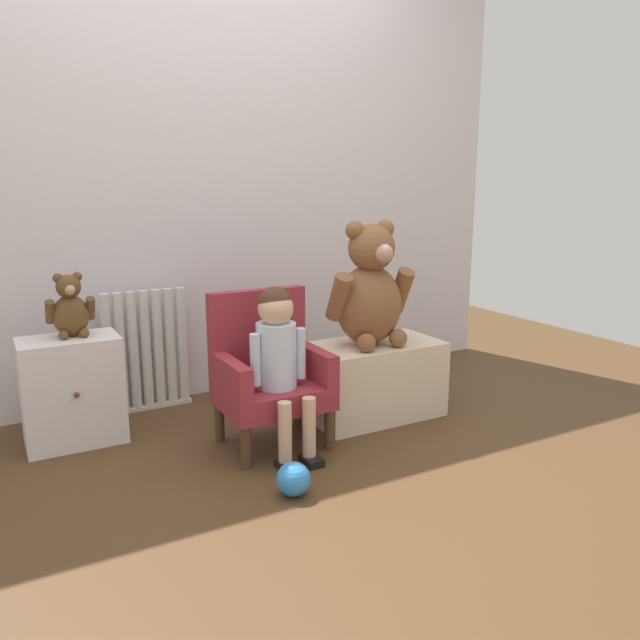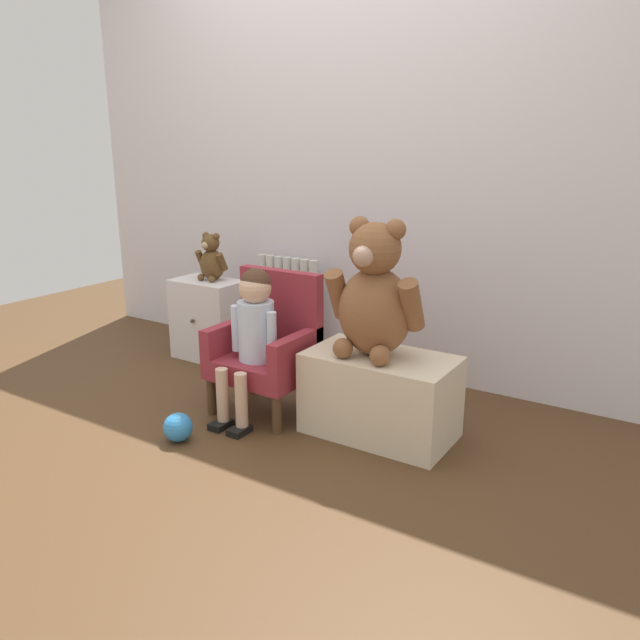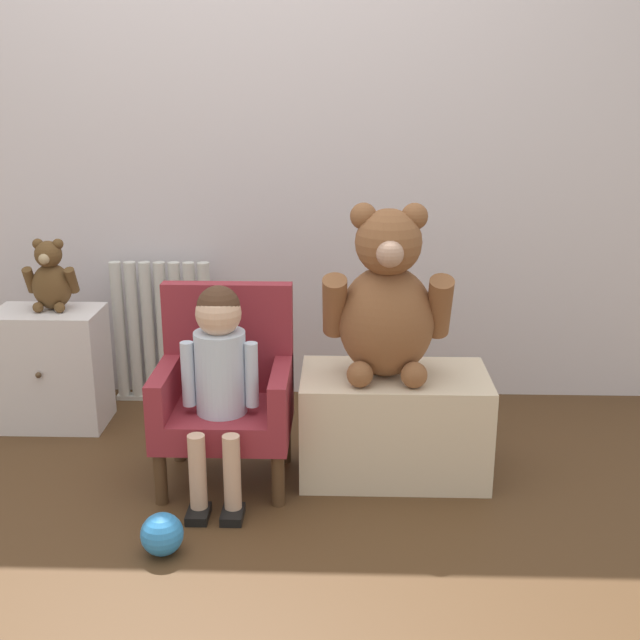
{
  "view_description": "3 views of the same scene",
  "coord_description": "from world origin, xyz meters",
  "px_view_note": "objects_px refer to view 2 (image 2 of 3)",
  "views": [
    {
      "loc": [
        -1.03,
        -1.97,
        1.14
      ],
      "look_at": [
        0.31,
        0.45,
        0.52
      ],
      "focal_mm": 35.0,
      "sensor_mm": 36.0,
      "label": 1
    },
    {
      "loc": [
        1.78,
        -1.83,
        1.27
      ],
      "look_at": [
        0.34,
        0.42,
        0.5
      ],
      "focal_mm": 35.0,
      "sensor_mm": 36.0,
      "label": 2
    },
    {
      "loc": [
        0.45,
        -2.12,
        1.37
      ],
      "look_at": [
        0.37,
        0.4,
        0.59
      ],
      "focal_mm": 45.0,
      "sensor_mm": 36.0,
      "label": 3
    }
  ],
  "objects_px": {
    "small_teddy_bear": "(212,259)",
    "low_bench": "(380,395)",
    "radiator": "(288,308)",
    "small_dresser": "(209,319)",
    "child_figure": "(253,323)",
    "toy_ball": "(178,427)",
    "child_armchair": "(268,346)",
    "large_teddy_bear": "(375,296)"
  },
  "relations": [
    {
      "from": "small_teddy_bear",
      "to": "radiator",
      "type": "bearing_deg",
      "value": 33.48
    },
    {
      "from": "small_dresser",
      "to": "large_teddy_bear",
      "type": "relative_size",
      "value": 0.81
    },
    {
      "from": "child_armchair",
      "to": "toy_ball",
      "type": "relative_size",
      "value": 5.26
    },
    {
      "from": "small_teddy_bear",
      "to": "toy_ball",
      "type": "distance_m",
      "value": 1.24
    },
    {
      "from": "radiator",
      "to": "child_figure",
      "type": "bearing_deg",
      "value": -65.02
    },
    {
      "from": "toy_ball",
      "to": "large_teddy_bear",
      "type": "bearing_deg",
      "value": 38.04
    },
    {
      "from": "child_figure",
      "to": "large_teddy_bear",
      "type": "bearing_deg",
      "value": 14.69
    },
    {
      "from": "child_armchair",
      "to": "child_figure",
      "type": "xyz_separation_m",
      "value": [
        0.0,
        -0.11,
        0.14
      ]
    },
    {
      "from": "child_figure",
      "to": "radiator",
      "type": "bearing_deg",
      "value": 114.98
    },
    {
      "from": "small_dresser",
      "to": "child_figure",
      "type": "height_order",
      "value": "child_figure"
    },
    {
      "from": "child_armchair",
      "to": "radiator",
      "type": "bearing_deg",
      "value": 118.45
    },
    {
      "from": "child_figure",
      "to": "toy_ball",
      "type": "distance_m",
      "value": 0.57
    },
    {
      "from": "large_teddy_bear",
      "to": "toy_ball",
      "type": "xyz_separation_m",
      "value": [
        -0.68,
        -0.53,
        -0.57
      ]
    },
    {
      "from": "small_teddy_bear",
      "to": "low_bench",
      "type": "bearing_deg",
      "value": -16.63
    },
    {
      "from": "radiator",
      "to": "child_armchair",
      "type": "height_order",
      "value": "child_armchair"
    },
    {
      "from": "child_figure",
      "to": "large_teddy_bear",
      "type": "xyz_separation_m",
      "value": [
        0.55,
        0.14,
        0.17
      ]
    },
    {
      "from": "child_armchair",
      "to": "low_bench",
      "type": "bearing_deg",
      "value": 4.04
    },
    {
      "from": "low_bench",
      "to": "toy_ball",
      "type": "height_order",
      "value": "low_bench"
    },
    {
      "from": "radiator",
      "to": "small_dresser",
      "type": "xyz_separation_m",
      "value": [
        -0.39,
        -0.27,
        -0.06
      ]
    },
    {
      "from": "child_figure",
      "to": "small_teddy_bear",
      "type": "bearing_deg",
      "value": 143.42
    },
    {
      "from": "large_teddy_bear",
      "to": "radiator",
      "type": "bearing_deg",
      "value": 144.87
    },
    {
      "from": "large_teddy_bear",
      "to": "small_teddy_bear",
      "type": "height_order",
      "value": "large_teddy_bear"
    },
    {
      "from": "child_armchair",
      "to": "toy_ball",
      "type": "xyz_separation_m",
      "value": [
        -0.13,
        -0.5,
        -0.26
      ]
    },
    {
      "from": "child_armchair",
      "to": "child_figure",
      "type": "height_order",
      "value": "child_figure"
    },
    {
      "from": "large_teddy_bear",
      "to": "small_teddy_bear",
      "type": "xyz_separation_m",
      "value": [
        -1.29,
        0.4,
        -0.03
      ]
    },
    {
      "from": "radiator",
      "to": "small_teddy_bear",
      "type": "relative_size",
      "value": 2.19
    },
    {
      "from": "child_figure",
      "to": "toy_ball",
      "type": "relative_size",
      "value": 5.58
    },
    {
      "from": "child_armchair",
      "to": "child_figure",
      "type": "distance_m",
      "value": 0.18
    },
    {
      "from": "low_bench",
      "to": "small_teddy_bear",
      "type": "height_order",
      "value": "small_teddy_bear"
    },
    {
      "from": "small_dresser",
      "to": "large_teddy_bear",
      "type": "xyz_separation_m",
      "value": [
        1.31,
        -0.38,
        0.39
      ]
    },
    {
      "from": "small_dresser",
      "to": "low_bench",
      "type": "relative_size",
      "value": 0.74
    },
    {
      "from": "child_armchair",
      "to": "small_teddy_bear",
      "type": "xyz_separation_m",
      "value": [
        -0.74,
        0.44,
        0.28
      ]
    },
    {
      "from": "child_armchair",
      "to": "large_teddy_bear",
      "type": "bearing_deg",
      "value": 3.48
    },
    {
      "from": "low_bench",
      "to": "child_armchair",
      "type": "bearing_deg",
      "value": -175.96
    },
    {
      "from": "radiator",
      "to": "small_dresser",
      "type": "distance_m",
      "value": 0.48
    },
    {
      "from": "child_armchair",
      "to": "toy_ball",
      "type": "height_order",
      "value": "child_armchair"
    },
    {
      "from": "small_dresser",
      "to": "low_bench",
      "type": "height_order",
      "value": "small_dresser"
    },
    {
      "from": "child_armchair",
      "to": "small_teddy_bear",
      "type": "bearing_deg",
      "value": 149.38
    },
    {
      "from": "low_bench",
      "to": "toy_ball",
      "type": "distance_m",
      "value": 0.9
    },
    {
      "from": "small_teddy_bear",
      "to": "large_teddy_bear",
      "type": "bearing_deg",
      "value": -17.37
    },
    {
      "from": "small_dresser",
      "to": "child_armchair",
      "type": "height_order",
      "value": "child_armchair"
    },
    {
      "from": "radiator",
      "to": "low_bench",
      "type": "relative_size",
      "value": 0.95
    }
  ]
}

